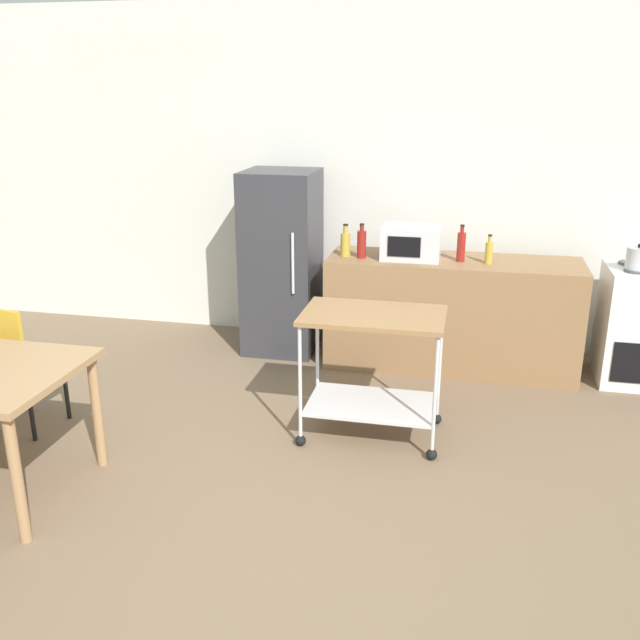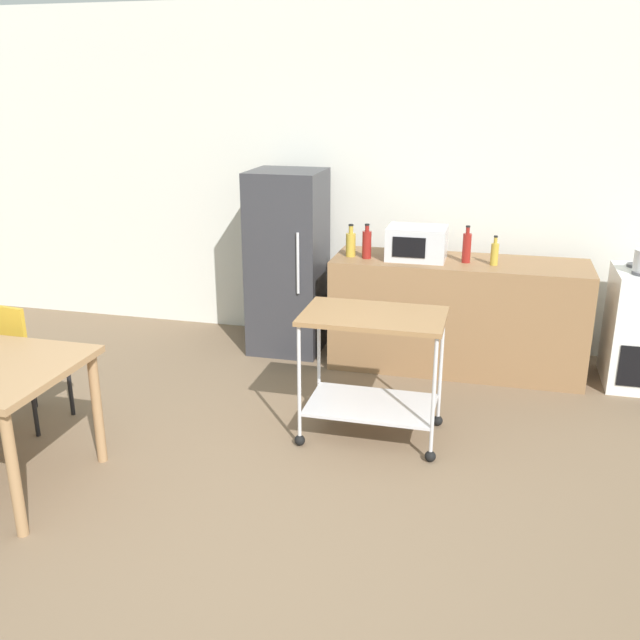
{
  "view_description": "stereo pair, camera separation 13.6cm",
  "coord_description": "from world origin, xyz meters",
  "views": [
    {
      "loc": [
        1.02,
        -2.91,
        2.22
      ],
      "look_at": [
        0.11,
        1.2,
        0.8
      ],
      "focal_mm": 39.35,
      "sensor_mm": 36.0,
      "label": 1
    },
    {
      "loc": [
        1.15,
        -2.88,
        2.22
      ],
      "look_at": [
        0.11,
        1.2,
        0.8
      ],
      "focal_mm": 39.35,
      "sensor_mm": 36.0,
      "label": 2
    }
  ],
  "objects": [
    {
      "name": "ground_plane",
      "position": [
        0.0,
        0.0,
        0.0
      ],
      "size": [
        12.0,
        12.0,
        0.0
      ],
      "primitive_type": "plane",
      "color": "brown"
    },
    {
      "name": "microwave",
      "position": [
        0.55,
        2.57,
        1.03
      ],
      "size": [
        0.46,
        0.35,
        0.26
      ],
      "color": "silver",
      "rests_on": "kitchen_counter"
    },
    {
      "name": "back_wall",
      "position": [
        0.0,
        3.2,
        1.45
      ],
      "size": [
        8.4,
        0.12,
        2.9
      ],
      "primitive_type": "cube",
      "color": "silver",
      "rests_on": "ground_plane"
    },
    {
      "name": "bottle_soda",
      "position": [
        0.03,
        2.54,
        1.0
      ],
      "size": [
        0.08,
        0.08,
        0.26
      ],
      "color": "gold",
      "rests_on": "kitchen_counter"
    },
    {
      "name": "bottle_sparkling_water",
      "position": [
        0.94,
        2.55,
        1.02
      ],
      "size": [
        0.07,
        0.07,
        0.29
      ],
      "color": "maroon",
      "rests_on": "kitchen_counter"
    },
    {
      "name": "refrigerator",
      "position": [
        -0.55,
        2.7,
        0.78
      ],
      "size": [
        0.6,
        0.63,
        1.55
      ],
      "color": "#333338",
      "rests_on": "ground_plane"
    },
    {
      "name": "kitchen_counter",
      "position": [
        0.9,
        2.6,
        0.45
      ],
      "size": [
        2.0,
        0.64,
        0.9
      ],
      "primitive_type": "cube",
      "color": "olive",
      "rests_on": "ground_plane"
    },
    {
      "name": "bottle_sesame_oil",
      "position": [
        1.16,
        2.53,
        0.99
      ],
      "size": [
        0.06,
        0.06,
        0.23
      ],
      "color": "gold",
      "rests_on": "kitchen_counter"
    },
    {
      "name": "kitchen_cart",
      "position": [
        0.45,
        1.26,
        0.57
      ],
      "size": [
        0.91,
        0.57,
        0.85
      ],
      "color": "olive",
      "rests_on": "ground_plane"
    },
    {
      "name": "kettle",
      "position": [
        2.23,
        2.52,
        1.0
      ],
      "size": [
        0.24,
        0.17,
        0.19
      ],
      "color": "silver",
      "rests_on": "stove_oven"
    },
    {
      "name": "bottle_soy_sauce",
      "position": [
        0.17,
        2.5,
        1.02
      ],
      "size": [
        0.07,
        0.07,
        0.28
      ],
      "color": "maroon",
      "rests_on": "kitchen_counter"
    },
    {
      "name": "chair_mustard",
      "position": [
        -1.85,
        0.83,
        0.52
      ],
      "size": [
        0.45,
        0.45,
        0.89
      ],
      "rotation": [
        0.0,
        0.0,
        3.01
      ],
      "color": "gold",
      "rests_on": "ground_plane"
    }
  ]
}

